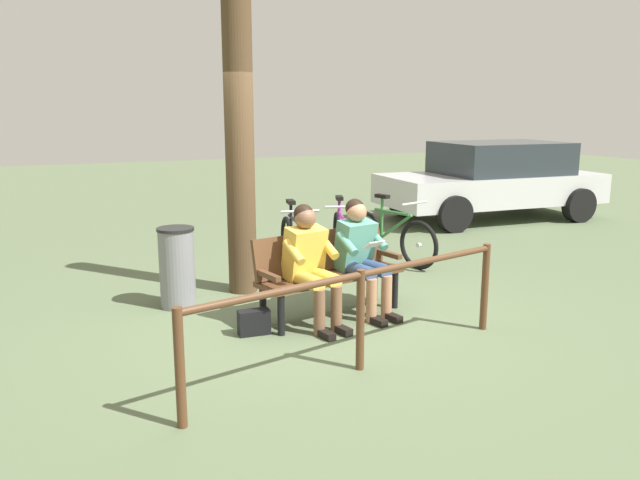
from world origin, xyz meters
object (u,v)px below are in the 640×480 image
(bench, at_px, (327,267))
(litter_bin, at_px, (177,267))
(handbag, at_px, (254,322))
(bicycle_blue, at_px, (340,240))
(person_reading, at_px, (361,251))
(tree_trunk, at_px, (240,148))
(person_companion, at_px, (310,260))
(parked_car, at_px, (493,179))
(bicycle_orange, at_px, (391,237))
(bicycle_purple, at_px, (294,246))

(bench, bearing_deg, litter_bin, -44.38)
(handbag, distance_m, bicycle_blue, 2.80)
(person_reading, xyz_separation_m, tree_trunk, (0.90, -1.28, 1.00))
(person_companion, bearing_deg, bench, -153.21)
(tree_trunk, height_order, bicycle_blue, tree_trunk)
(bench, height_order, parked_car, parked_car)
(bicycle_orange, relative_size, bicycle_blue, 1.02)
(handbag, height_order, tree_trunk, tree_trunk)
(person_reading, bearing_deg, bicycle_blue, -121.09)
(person_reading, height_order, bicycle_blue, person_reading)
(bicycle_blue, bearing_deg, bench, -9.52)
(bench, bearing_deg, tree_trunk, -76.55)
(person_reading, distance_m, person_companion, 0.64)
(handbag, distance_m, bicycle_purple, 2.31)
(bench, bearing_deg, person_companion, 26.79)
(person_reading, height_order, handbag, person_reading)
(tree_trunk, distance_m, bicycle_purple, 1.65)
(person_reading, relative_size, parked_car, 0.28)
(tree_trunk, bearing_deg, bicycle_orange, -167.17)
(bicycle_orange, relative_size, parked_car, 0.38)
(handbag, xyz_separation_m, bicycle_blue, (-1.89, -2.05, 0.24))
(handbag, relative_size, bicycle_blue, 0.19)
(litter_bin, bearing_deg, bench, 147.31)
(person_companion, relative_size, tree_trunk, 0.36)
(person_companion, height_order, litter_bin, person_companion)
(tree_trunk, bearing_deg, bicycle_purple, -148.14)
(person_companion, height_order, bicycle_blue, person_companion)
(handbag, relative_size, litter_bin, 0.34)
(person_reading, distance_m, litter_bin, 1.99)
(handbag, relative_size, bicycle_orange, 0.18)
(person_reading, xyz_separation_m, litter_bin, (1.72, -0.98, -0.23))
(bench, xyz_separation_m, tree_trunk, (0.55, -1.18, 1.16))
(bicycle_orange, xyz_separation_m, bicycle_purple, (1.44, -0.01, 0.00))
(handbag, distance_m, tree_trunk, 2.14)
(tree_trunk, relative_size, bicycle_orange, 2.05)
(bench, xyz_separation_m, bicycle_purple, (-0.30, -1.71, -0.15))
(bicycle_purple, bearing_deg, handbag, -20.79)
(tree_trunk, bearing_deg, bench, 115.14)
(person_reading, relative_size, bicycle_blue, 0.75)
(person_companion, bearing_deg, tree_trunk, -90.85)
(person_companion, height_order, bicycle_purple, person_companion)
(person_companion, bearing_deg, bicycle_orange, -148.12)
(bench, relative_size, bicycle_blue, 1.04)
(tree_trunk, distance_m, bicycle_blue, 2.13)
(handbag, height_order, litter_bin, litter_bin)
(tree_trunk, bearing_deg, handbag, 77.05)
(person_reading, relative_size, litter_bin, 1.37)
(bicycle_blue, height_order, parked_car, parked_car)
(parked_car, bearing_deg, bicycle_purple, 27.07)
(handbag, height_order, bicycle_blue, bicycle_blue)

